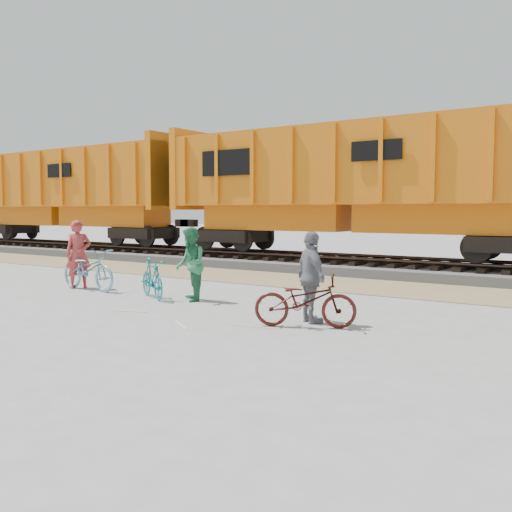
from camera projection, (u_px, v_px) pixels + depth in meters
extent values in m
plane|color=#9E9E99|center=(191.00, 311.00, 11.67)|extent=(120.00, 120.00, 0.00)
cube|color=tan|center=(318.00, 282.00, 16.19)|extent=(120.00, 3.00, 0.02)
cube|color=slate|center=(368.00, 267.00, 19.06)|extent=(120.00, 4.00, 0.30)
cube|color=black|center=(215.00, 253.00, 22.70)|extent=(0.22, 2.60, 0.12)
cube|color=black|center=(368.00, 261.00, 19.05)|extent=(0.22, 2.60, 0.12)
cylinder|color=#382821|center=(359.00, 259.00, 18.44)|extent=(120.00, 0.12, 0.12)
cylinder|color=#382821|center=(376.00, 256.00, 19.63)|extent=(120.00, 0.12, 0.12)
cube|color=black|center=(70.00, 234.00, 27.72)|extent=(11.20, 2.20, 0.80)
cube|color=orange|center=(70.00, 216.00, 27.66)|extent=(11.76, 1.65, 0.90)
cube|color=orange|center=(69.00, 180.00, 27.52)|extent=(14.00, 3.00, 2.60)
cube|color=orange|center=(174.00, 172.00, 23.66)|extent=(0.30, 3.06, 3.10)
cube|color=black|center=(354.00, 243.00, 19.28)|extent=(11.20, 2.20, 0.80)
cube|color=orange|center=(354.00, 218.00, 19.22)|extent=(11.76, 1.65, 0.90)
cube|color=orange|center=(355.00, 166.00, 19.08)|extent=(14.00, 3.00, 2.60)
cube|color=orange|center=(198.00, 171.00, 22.93)|extent=(0.30, 3.06, 3.10)
cube|color=black|center=(227.00, 163.00, 20.13)|extent=(2.20, 0.04, 0.90)
imported|color=#6EABC6|center=(88.00, 270.00, 14.68)|extent=(2.06, 0.81, 1.06)
imported|color=#136A79|center=(152.00, 278.00, 13.29)|extent=(1.57, 1.14, 0.93)
imported|color=#441510|center=(305.00, 301.00, 9.97)|extent=(1.89, 1.30, 0.94)
imported|color=#AD3534|center=(78.00, 254.00, 15.01)|extent=(0.72, 0.78, 1.80)
imported|color=#2F7E4D|center=(190.00, 264.00, 12.86)|extent=(1.03, 1.02, 1.67)
imported|color=gray|center=(311.00, 277.00, 10.33)|extent=(1.03, 0.92, 1.68)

